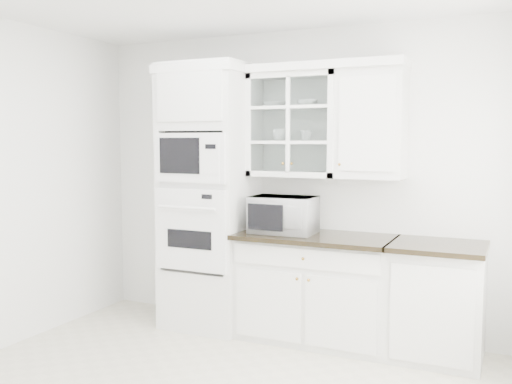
% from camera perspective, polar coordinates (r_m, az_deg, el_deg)
% --- Properties ---
extents(room_shell, '(4.00, 3.50, 2.70)m').
position_cam_1_polar(room_shell, '(3.99, -2.45, 6.08)').
color(room_shell, white).
rests_on(room_shell, ground).
extents(oven_column, '(0.76, 0.68, 2.40)m').
position_cam_1_polar(oven_column, '(5.24, -4.77, -0.49)').
color(oven_column, white).
rests_on(oven_column, ground).
extents(base_cabinet_run, '(1.32, 0.67, 0.92)m').
position_cam_1_polar(base_cabinet_run, '(4.98, 5.98, -9.43)').
color(base_cabinet_run, white).
rests_on(base_cabinet_run, ground).
extents(extra_base_cabinet, '(0.72, 0.67, 0.92)m').
position_cam_1_polar(extra_base_cabinet, '(4.77, 17.63, -10.32)').
color(extra_base_cabinet, white).
rests_on(extra_base_cabinet, ground).
extents(upper_cabinet_glass, '(0.80, 0.33, 0.90)m').
position_cam_1_polar(upper_cabinet_glass, '(5.03, 3.93, 6.69)').
color(upper_cabinet_glass, white).
rests_on(upper_cabinet_glass, room_shell).
extents(upper_cabinet_solid, '(0.55, 0.33, 0.90)m').
position_cam_1_polar(upper_cabinet_solid, '(4.84, 11.47, 6.66)').
color(upper_cabinet_solid, white).
rests_on(upper_cabinet_solid, room_shell).
extents(crown_molding, '(2.14, 0.38, 0.07)m').
position_cam_1_polar(crown_molding, '(5.09, 2.73, 12.17)').
color(crown_molding, white).
rests_on(crown_molding, room_shell).
extents(countertop_microwave, '(0.57, 0.48, 0.32)m').
position_cam_1_polar(countertop_microwave, '(4.93, 2.84, -2.25)').
color(countertop_microwave, white).
rests_on(countertop_microwave, base_cabinet_run).
extents(bowl_a, '(0.21, 0.21, 0.05)m').
position_cam_1_polar(bowl_a, '(5.11, 1.92, 8.75)').
color(bowl_a, white).
rests_on(bowl_a, upper_cabinet_glass).
extents(bowl_b, '(0.18, 0.18, 0.06)m').
position_cam_1_polar(bowl_b, '(4.99, 5.12, 8.86)').
color(bowl_b, white).
rests_on(bowl_b, upper_cabinet_glass).
extents(cup_a, '(0.15, 0.15, 0.10)m').
position_cam_1_polar(cup_a, '(5.08, 2.47, 5.70)').
color(cup_a, white).
rests_on(cup_a, upper_cabinet_glass).
extents(cup_b, '(0.11, 0.11, 0.09)m').
position_cam_1_polar(cup_b, '(5.00, 5.02, 5.64)').
color(cup_b, white).
rests_on(cup_b, upper_cabinet_glass).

